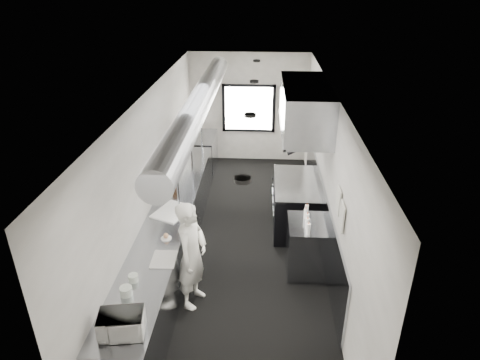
# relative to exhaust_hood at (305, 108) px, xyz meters

# --- Properties ---
(floor) EXTENTS (3.00, 8.00, 0.01)m
(floor) POSITION_rel_exhaust_hood_xyz_m (-1.10, -0.70, -2.39)
(floor) COLOR black
(floor) RESTS_ON ground
(ceiling) EXTENTS (3.00, 8.00, 0.01)m
(ceiling) POSITION_rel_exhaust_hood_xyz_m (-1.10, -0.70, 0.41)
(ceiling) COLOR white
(ceiling) RESTS_ON wall_back
(wall_back) EXTENTS (3.00, 0.02, 2.80)m
(wall_back) POSITION_rel_exhaust_hood_xyz_m (-1.10, 3.30, -0.99)
(wall_back) COLOR silver
(wall_back) RESTS_ON floor
(wall_left) EXTENTS (0.02, 8.00, 2.80)m
(wall_left) POSITION_rel_exhaust_hood_xyz_m (-2.60, -0.70, -0.99)
(wall_left) COLOR silver
(wall_left) RESTS_ON floor
(wall_right) EXTENTS (0.02, 8.00, 2.80)m
(wall_right) POSITION_rel_exhaust_hood_xyz_m (0.40, -0.70, -0.99)
(wall_right) COLOR silver
(wall_right) RESTS_ON floor
(wall_cladding) EXTENTS (0.03, 5.50, 1.10)m
(wall_cladding) POSITION_rel_exhaust_hood_xyz_m (0.38, -0.40, -1.84)
(wall_cladding) COLOR #90959E
(wall_cladding) RESTS_ON wall_right
(hvac_duct) EXTENTS (0.40, 6.40, 0.40)m
(hvac_duct) POSITION_rel_exhaust_hood_xyz_m (-1.80, -0.30, 0.16)
(hvac_duct) COLOR #989BA1
(hvac_duct) RESTS_ON ceiling
(service_window) EXTENTS (1.36, 0.05, 1.25)m
(service_window) POSITION_rel_exhaust_hood_xyz_m (-1.10, 3.26, -0.99)
(service_window) COLOR silver
(service_window) RESTS_ON wall_back
(exhaust_hood) EXTENTS (0.81, 2.20, 0.88)m
(exhaust_hood) POSITION_rel_exhaust_hood_xyz_m (0.00, 0.00, 0.00)
(exhaust_hood) COLOR #90959E
(exhaust_hood) RESTS_ON ceiling
(prep_counter) EXTENTS (0.70, 6.00, 0.90)m
(prep_counter) POSITION_rel_exhaust_hood_xyz_m (-2.25, -1.20, -1.94)
(prep_counter) COLOR #90959E
(prep_counter) RESTS_ON floor
(pass_shelf) EXTENTS (0.45, 3.00, 0.68)m
(pass_shelf) POSITION_rel_exhaust_hood_xyz_m (-2.29, 0.30, -0.86)
(pass_shelf) COLOR #90959E
(pass_shelf) RESTS_ON prep_counter
(range) EXTENTS (0.88, 1.60, 0.94)m
(range) POSITION_rel_exhaust_hood_xyz_m (-0.06, 0.00, -1.92)
(range) COLOR black
(range) RESTS_ON floor
(bottle_station) EXTENTS (0.65, 0.80, 0.90)m
(bottle_station) POSITION_rel_exhaust_hood_xyz_m (0.05, -1.40, -1.94)
(bottle_station) COLOR #90959E
(bottle_station) RESTS_ON floor
(far_work_table) EXTENTS (0.70, 1.20, 0.90)m
(far_work_table) POSITION_rel_exhaust_hood_xyz_m (-2.25, 2.50, -1.94)
(far_work_table) COLOR #90959E
(far_work_table) RESTS_ON floor
(notice_sheet_a) EXTENTS (0.02, 0.28, 0.38)m
(notice_sheet_a) POSITION_rel_exhaust_hood_xyz_m (0.37, -1.90, -0.79)
(notice_sheet_a) COLOR beige
(notice_sheet_a) RESTS_ON wall_right
(notice_sheet_b) EXTENTS (0.02, 0.28, 0.38)m
(notice_sheet_b) POSITION_rel_exhaust_hood_xyz_m (0.37, -2.25, -0.84)
(notice_sheet_b) COLOR beige
(notice_sheet_b) RESTS_ON wall_right
(line_cook) EXTENTS (0.56, 0.70, 1.69)m
(line_cook) POSITION_rel_exhaust_hood_xyz_m (-1.70, -2.28, -1.55)
(line_cook) COLOR silver
(line_cook) RESTS_ON floor
(microwave) EXTENTS (0.50, 0.41, 0.27)m
(microwave) POSITION_rel_exhaust_hood_xyz_m (-2.21, -3.84, -1.35)
(microwave) COLOR white
(microwave) RESTS_ON prep_counter
(deli_tub_a) EXTENTS (0.16, 0.16, 0.11)m
(deli_tub_a) POSITION_rel_exhaust_hood_xyz_m (-2.36, -3.21, -1.43)
(deli_tub_a) COLOR beige
(deli_tub_a) RESTS_ON prep_counter
(deli_tub_b) EXTENTS (0.16, 0.16, 0.09)m
(deli_tub_b) POSITION_rel_exhaust_hood_xyz_m (-2.35, -2.95, -1.44)
(deli_tub_b) COLOR beige
(deli_tub_b) RESTS_ON prep_counter
(newspaper) EXTENTS (0.35, 0.43, 0.01)m
(newspaper) POSITION_rel_exhaust_hood_xyz_m (-2.06, -2.48, -1.49)
(newspaper) COLOR white
(newspaper) RESTS_ON prep_counter
(small_plate) EXTENTS (0.21, 0.21, 0.01)m
(small_plate) POSITION_rel_exhaust_hood_xyz_m (-2.13, -1.96, -1.48)
(small_plate) COLOR silver
(small_plate) RESTS_ON prep_counter
(pastry) EXTENTS (0.08, 0.08, 0.08)m
(pastry) POSITION_rel_exhaust_hood_xyz_m (-2.13, -1.96, -1.44)
(pastry) COLOR tan
(pastry) RESTS_ON small_plate
(cutting_board) EXTENTS (0.68, 0.77, 0.02)m
(cutting_board) POSITION_rel_exhaust_hood_xyz_m (-2.21, -1.17, -1.48)
(cutting_board) COLOR white
(cutting_board) RESTS_ON prep_counter
(knife_block) EXTENTS (0.14, 0.23, 0.24)m
(knife_block) POSITION_rel_exhaust_hood_xyz_m (-2.35, -0.21, -1.37)
(knife_block) COLOR #53321D
(knife_block) RESTS_ON prep_counter
(plate_stack_a) EXTENTS (0.24, 0.24, 0.26)m
(plate_stack_a) POSITION_rel_exhaust_hood_xyz_m (-2.27, -0.36, -0.69)
(plate_stack_a) COLOR silver
(plate_stack_a) RESTS_ON pass_shelf
(plate_stack_b) EXTENTS (0.26, 0.26, 0.30)m
(plate_stack_b) POSITION_rel_exhaust_hood_xyz_m (-2.28, 0.12, -0.67)
(plate_stack_b) COLOR silver
(plate_stack_b) RESTS_ON pass_shelf
(plate_stack_c) EXTENTS (0.27, 0.27, 0.33)m
(plate_stack_c) POSITION_rel_exhaust_hood_xyz_m (-2.27, 0.52, -0.66)
(plate_stack_c) COLOR silver
(plate_stack_c) RESTS_ON pass_shelf
(plate_stack_d) EXTENTS (0.29, 0.29, 0.36)m
(plate_stack_d) POSITION_rel_exhaust_hood_xyz_m (-2.32, 1.00, -0.64)
(plate_stack_d) COLOR silver
(plate_stack_d) RESTS_ON pass_shelf
(squeeze_bottle_a) EXTENTS (0.07, 0.07, 0.19)m
(squeeze_bottle_a) POSITION_rel_exhaust_hood_xyz_m (0.01, -1.72, -1.40)
(squeeze_bottle_a) COLOR white
(squeeze_bottle_a) RESTS_ON bottle_station
(squeeze_bottle_b) EXTENTS (0.08, 0.08, 0.18)m
(squeeze_bottle_b) POSITION_rel_exhaust_hood_xyz_m (0.01, -1.56, -1.40)
(squeeze_bottle_b) COLOR white
(squeeze_bottle_b) RESTS_ON bottle_station
(squeeze_bottle_c) EXTENTS (0.08, 0.08, 0.17)m
(squeeze_bottle_c) POSITION_rel_exhaust_hood_xyz_m (0.02, -1.40, -1.40)
(squeeze_bottle_c) COLOR white
(squeeze_bottle_c) RESTS_ON bottle_station
(squeeze_bottle_d) EXTENTS (0.07, 0.07, 0.17)m
(squeeze_bottle_d) POSITION_rel_exhaust_hood_xyz_m (0.01, -1.24, -1.40)
(squeeze_bottle_d) COLOR white
(squeeze_bottle_d) RESTS_ON bottle_station
(squeeze_bottle_e) EXTENTS (0.08, 0.08, 0.18)m
(squeeze_bottle_e) POSITION_rel_exhaust_hood_xyz_m (0.03, -1.12, -1.40)
(squeeze_bottle_e) COLOR white
(squeeze_bottle_e) RESTS_ON bottle_station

